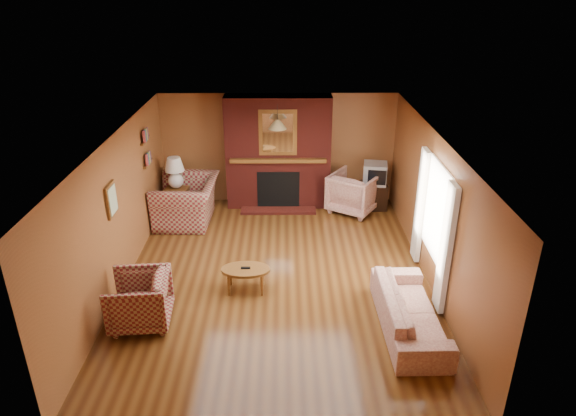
{
  "coord_description": "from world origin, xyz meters",
  "views": [
    {
      "loc": [
        0.13,
        -7.37,
        4.63
      ],
      "look_at": [
        0.19,
        0.6,
        1.0
      ],
      "focal_mm": 32.0,
      "sensor_mm": 36.0,
      "label": 1
    }
  ],
  "objects_px": {
    "table_lamp": "(175,171)",
    "tv_stand": "(373,196)",
    "floral_armchair": "(354,192)",
    "coffee_table": "(246,272)",
    "side_table": "(178,202)",
    "plaid_loveseat": "(187,201)",
    "fireplace": "(278,153)",
    "plaid_armchair": "(139,300)",
    "floral_sofa": "(410,311)",
    "crt_tv": "(375,174)"
  },
  "relations": [
    {
      "from": "table_lamp",
      "to": "tv_stand",
      "type": "xyz_separation_m",
      "value": [
        4.15,
        0.35,
        -0.7
      ]
    },
    {
      "from": "table_lamp",
      "to": "floral_armchair",
      "type": "bearing_deg",
      "value": 2.93
    },
    {
      "from": "fireplace",
      "to": "floral_sofa",
      "type": "bearing_deg",
      "value": -66.47
    },
    {
      "from": "crt_tv",
      "to": "plaid_armchair",
      "type": "bearing_deg",
      "value": -134.81
    },
    {
      "from": "coffee_table",
      "to": "crt_tv",
      "type": "relative_size",
      "value": 1.39
    },
    {
      "from": "floral_sofa",
      "to": "coffee_table",
      "type": "relative_size",
      "value": 2.57
    },
    {
      "from": "plaid_armchair",
      "to": "side_table",
      "type": "distance_m",
      "value": 3.69
    },
    {
      "from": "floral_armchair",
      "to": "table_lamp",
      "type": "height_order",
      "value": "table_lamp"
    },
    {
      "from": "floral_armchair",
      "to": "table_lamp",
      "type": "bearing_deg",
      "value": 35.73
    },
    {
      "from": "fireplace",
      "to": "floral_sofa",
      "type": "xyz_separation_m",
      "value": [
        1.9,
        -4.36,
        -0.89
      ]
    },
    {
      "from": "crt_tv",
      "to": "table_lamp",
      "type": "bearing_deg",
      "value": -175.26
    },
    {
      "from": "coffee_table",
      "to": "crt_tv",
      "type": "height_order",
      "value": "crt_tv"
    },
    {
      "from": "floral_armchair",
      "to": "table_lamp",
      "type": "relative_size",
      "value": 1.43
    },
    {
      "from": "fireplace",
      "to": "table_lamp",
      "type": "bearing_deg",
      "value": -165.71
    },
    {
      "from": "floral_armchair",
      "to": "side_table",
      "type": "relative_size",
      "value": 1.52
    },
    {
      "from": "floral_sofa",
      "to": "table_lamp",
      "type": "height_order",
      "value": "table_lamp"
    },
    {
      "from": "crt_tv",
      "to": "floral_armchair",
      "type": "bearing_deg",
      "value": -160.97
    },
    {
      "from": "fireplace",
      "to": "floral_sofa",
      "type": "height_order",
      "value": "fireplace"
    },
    {
      "from": "coffee_table",
      "to": "crt_tv",
      "type": "distance_m",
      "value": 4.1
    },
    {
      "from": "table_lamp",
      "to": "plaid_loveseat",
      "type": "bearing_deg",
      "value": -48.47
    },
    {
      "from": "plaid_loveseat",
      "to": "floral_armchair",
      "type": "bearing_deg",
      "value": 99.43
    },
    {
      "from": "floral_armchair",
      "to": "side_table",
      "type": "xyz_separation_m",
      "value": [
        -3.7,
        -0.19,
        -0.12
      ]
    },
    {
      "from": "fireplace",
      "to": "coffee_table",
      "type": "bearing_deg",
      "value": -98.18
    },
    {
      "from": "floral_armchair",
      "to": "fireplace",
      "type": "bearing_deg",
      "value": 20.63
    },
    {
      "from": "tv_stand",
      "to": "plaid_loveseat",
      "type": "bearing_deg",
      "value": -174.21
    },
    {
      "from": "side_table",
      "to": "table_lamp",
      "type": "bearing_deg",
      "value": 0.0
    },
    {
      "from": "floral_sofa",
      "to": "side_table",
      "type": "xyz_separation_m",
      "value": [
        -4.0,
        3.83,
        0.02
      ]
    },
    {
      "from": "plaid_loveseat",
      "to": "crt_tv",
      "type": "relative_size",
      "value": 2.46
    },
    {
      "from": "plaid_loveseat",
      "to": "floral_armchair",
      "type": "distance_m",
      "value": 3.48
    },
    {
      "from": "plaid_armchair",
      "to": "table_lamp",
      "type": "xyz_separation_m",
      "value": [
        -0.15,
        3.68,
        0.6
      ]
    },
    {
      "from": "floral_armchair",
      "to": "tv_stand",
      "type": "bearing_deg",
      "value": -127.53
    },
    {
      "from": "fireplace",
      "to": "plaid_loveseat",
      "type": "xyz_separation_m",
      "value": [
        -1.85,
        -0.82,
        -0.74
      ]
    },
    {
      "from": "tv_stand",
      "to": "crt_tv",
      "type": "bearing_deg",
      "value": -93.42
    },
    {
      "from": "table_lamp",
      "to": "crt_tv",
      "type": "relative_size",
      "value": 1.18
    },
    {
      "from": "fireplace",
      "to": "crt_tv",
      "type": "bearing_deg",
      "value": -5.3
    },
    {
      "from": "plaid_loveseat",
      "to": "floral_sofa",
      "type": "relative_size",
      "value": 0.69
    },
    {
      "from": "floral_armchair",
      "to": "coffee_table",
      "type": "distance_m",
      "value": 3.68
    },
    {
      "from": "plaid_loveseat",
      "to": "table_lamp",
      "type": "xyz_separation_m",
      "value": [
        -0.25,
        0.28,
        0.54
      ]
    },
    {
      "from": "plaid_loveseat",
      "to": "tv_stand",
      "type": "height_order",
      "value": "plaid_loveseat"
    },
    {
      "from": "coffee_table",
      "to": "plaid_loveseat",
      "type": "bearing_deg",
      "value": 118.04
    },
    {
      "from": "plaid_armchair",
      "to": "floral_sofa",
      "type": "distance_m",
      "value": 3.85
    },
    {
      "from": "fireplace",
      "to": "coffee_table",
      "type": "relative_size",
      "value": 3.09
    },
    {
      "from": "floral_armchair",
      "to": "table_lamp",
      "type": "distance_m",
      "value": 3.75
    },
    {
      "from": "fireplace",
      "to": "tv_stand",
      "type": "bearing_deg",
      "value": -5.15
    },
    {
      "from": "plaid_loveseat",
      "to": "plaid_armchair",
      "type": "distance_m",
      "value": 3.4
    },
    {
      "from": "floral_sofa",
      "to": "crt_tv",
      "type": "xyz_separation_m",
      "value": [
        0.15,
        4.17,
        0.5
      ]
    },
    {
      "from": "floral_sofa",
      "to": "tv_stand",
      "type": "bearing_deg",
      "value": -2.72
    },
    {
      "from": "plaid_armchair",
      "to": "floral_sofa",
      "type": "height_order",
      "value": "plaid_armchair"
    },
    {
      "from": "plaid_loveseat",
      "to": "plaid_armchair",
      "type": "height_order",
      "value": "plaid_loveseat"
    },
    {
      "from": "fireplace",
      "to": "table_lamp",
      "type": "distance_m",
      "value": 2.18
    }
  ]
}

